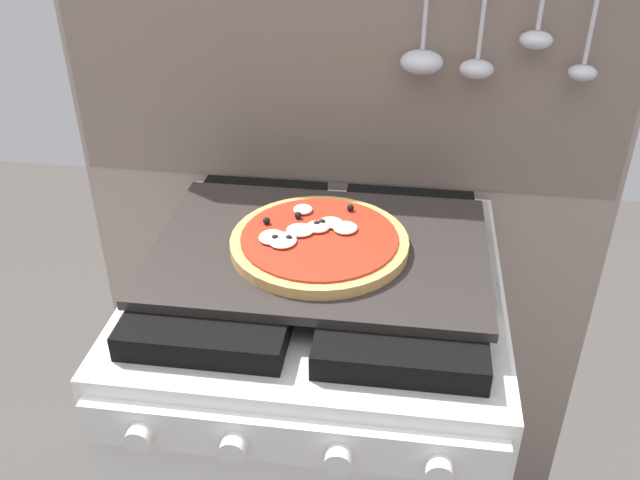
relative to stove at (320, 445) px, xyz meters
The scene contains 4 objects.
kitchen_backsplash 0.48m from the stove, 89.54° to the left, with size 1.10×0.09×1.55m.
stove is the anchor object (origin of this frame).
baking_tray 0.46m from the stove, 90.00° to the left, with size 0.54×0.38×0.02m, color #2D2826.
pizza_left 0.48m from the stove, 126.07° to the right, with size 0.29×0.29×0.03m.
Camera 1 is at (0.13, -0.94, 1.52)m, focal length 39.08 mm.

